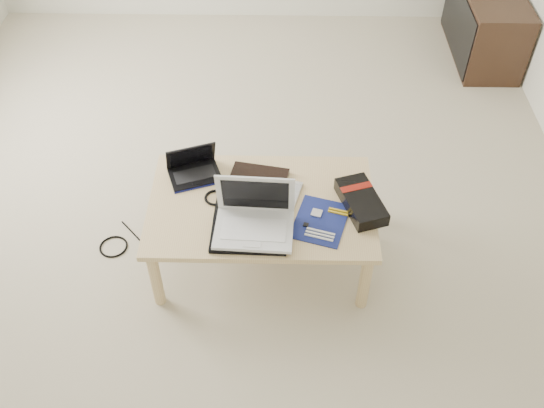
{
  "coord_description": "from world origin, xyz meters",
  "views": [
    {
      "loc": [
        0.28,
        -2.62,
        2.51
      ],
      "look_at": [
        0.25,
        -0.57,
        0.4
      ],
      "focal_mm": 40.0,
      "sensor_mm": 36.0,
      "label": 1
    }
  ],
  "objects_px": {
    "coffee_table": "(261,210)",
    "white_laptop": "(254,218)",
    "gpu_box": "(361,202)",
    "media_cabinet": "(485,23)",
    "netbook": "(194,169)"
  },
  "relations": [
    {
      "from": "coffee_table",
      "to": "media_cabinet",
      "type": "xyz_separation_m",
      "value": [
        1.58,
        2.02,
        -0.1
      ]
    },
    {
      "from": "media_cabinet",
      "to": "white_laptop",
      "type": "bearing_deg",
      "value": -126.25
    },
    {
      "from": "media_cabinet",
      "to": "netbook",
      "type": "relative_size",
      "value": 3.02
    },
    {
      "from": "coffee_table",
      "to": "white_laptop",
      "type": "xyz_separation_m",
      "value": [
        -0.03,
        -0.17,
        0.12
      ]
    },
    {
      "from": "media_cabinet",
      "to": "gpu_box",
      "type": "distance_m",
      "value": 2.32
    },
    {
      "from": "gpu_box",
      "to": "netbook",
      "type": "bearing_deg",
      "value": 165.6
    },
    {
      "from": "coffee_table",
      "to": "white_laptop",
      "type": "distance_m",
      "value": 0.21
    },
    {
      "from": "white_laptop",
      "to": "gpu_box",
      "type": "bearing_deg",
      "value": 16.8
    },
    {
      "from": "media_cabinet",
      "to": "gpu_box",
      "type": "height_order",
      "value": "media_cabinet"
    },
    {
      "from": "white_laptop",
      "to": "media_cabinet",
      "type": "bearing_deg",
      "value": 53.75
    },
    {
      "from": "coffee_table",
      "to": "media_cabinet",
      "type": "relative_size",
      "value": 1.22
    },
    {
      "from": "white_laptop",
      "to": "gpu_box",
      "type": "relative_size",
      "value": 1.08
    },
    {
      "from": "coffee_table",
      "to": "white_laptop",
      "type": "relative_size",
      "value": 2.95
    },
    {
      "from": "media_cabinet",
      "to": "netbook",
      "type": "bearing_deg",
      "value": -136.59
    },
    {
      "from": "media_cabinet",
      "to": "coffee_table",
      "type": "bearing_deg",
      "value": -127.96
    }
  ]
}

